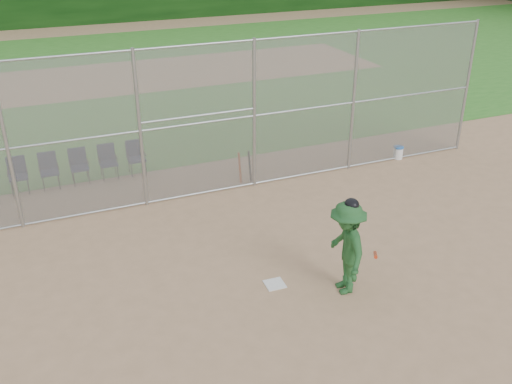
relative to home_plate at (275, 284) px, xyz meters
name	(u,v)px	position (x,y,z in m)	size (l,w,h in m)	color
ground	(305,293)	(0.43, -0.50, -0.01)	(100.00, 100.00, 0.00)	tan
grass_strip	(125,77)	(0.43, 17.50, 0.00)	(100.00, 100.00, 0.00)	#2E6F21
dirt_patch_far	(125,77)	(0.43, 17.50, 0.00)	(24.00, 24.00, 0.00)	tan
backstop_fence	(218,118)	(0.43, 4.50, 2.06)	(16.09, 0.09, 4.00)	gray
home_plate	(275,284)	(0.00, 0.00, 0.00)	(0.39, 0.39, 0.02)	silver
batter_at_plate	(346,247)	(1.18, -0.68, 0.97)	(1.12, 1.43, 2.02)	#215426
water_cooler	(398,152)	(6.21, 4.55, 0.19)	(0.31, 0.31, 0.39)	white
spare_bats	(245,167)	(1.30, 4.87, 0.41)	(0.36, 0.24, 0.85)	#D84C14
chair_1	(18,176)	(-4.53, 6.50, 0.47)	(0.54, 0.52, 0.96)	#0E1733
chair_2	(49,171)	(-3.74, 6.50, 0.47)	(0.54, 0.52, 0.96)	#0E1733
chair_3	(79,167)	(-2.95, 6.50, 0.47)	(0.54, 0.52, 0.96)	#0E1733
chair_4	(108,162)	(-2.16, 6.50, 0.47)	(0.54, 0.52, 0.96)	#0E1733
chair_5	(136,158)	(-1.37, 6.50, 0.47)	(0.54, 0.52, 0.96)	#0E1733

